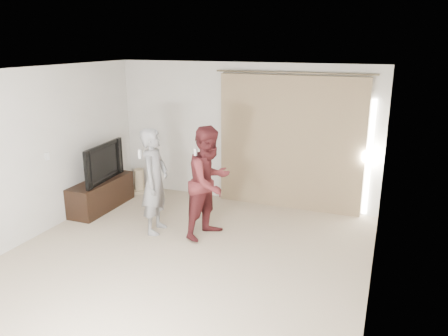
{
  "coord_description": "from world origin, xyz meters",
  "views": [
    {
      "loc": [
        2.55,
        -4.81,
        2.97
      ],
      "look_at": [
        0.21,
        1.2,
        1.08
      ],
      "focal_mm": 35.0,
      "sensor_mm": 36.0,
      "label": 1
    }
  ],
  "objects_px": {
    "tv": "(99,162)",
    "tv_console": "(101,194)",
    "person_woman": "(210,182)",
    "person_man": "(155,181)"
  },
  "relations": [
    {
      "from": "tv",
      "to": "tv_console",
      "type": "bearing_deg",
      "value": -0.0
    },
    {
      "from": "tv_console",
      "to": "person_man",
      "type": "xyz_separation_m",
      "value": [
        1.44,
        -0.52,
        0.57
      ]
    },
    {
      "from": "tv_console",
      "to": "person_woman",
      "type": "bearing_deg",
      "value": -8.61
    },
    {
      "from": "tv_console",
      "to": "person_man",
      "type": "distance_m",
      "value": 1.64
    },
    {
      "from": "tv_console",
      "to": "tv",
      "type": "xyz_separation_m",
      "value": [
        0.0,
        0.0,
        0.61
      ]
    },
    {
      "from": "tv",
      "to": "person_woman",
      "type": "relative_size",
      "value": 0.67
    },
    {
      "from": "person_woman",
      "to": "tv_console",
      "type": "bearing_deg",
      "value": 171.39
    },
    {
      "from": "tv",
      "to": "person_man",
      "type": "bearing_deg",
      "value": -114.55
    },
    {
      "from": "tv_console",
      "to": "person_man",
      "type": "relative_size",
      "value": 0.83
    },
    {
      "from": "tv_console",
      "to": "person_woman",
      "type": "distance_m",
      "value": 2.41
    }
  ]
}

